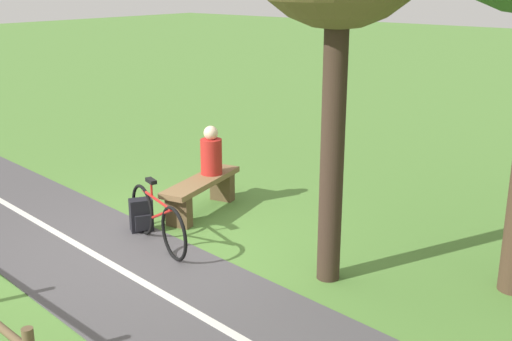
{
  "coord_description": "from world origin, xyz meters",
  "views": [
    {
      "loc": [
        5.04,
        5.86,
        3.34
      ],
      "look_at": [
        -0.64,
        1.14,
        1.1
      ],
      "focal_mm": 44.72,
      "sensor_mm": 36.0,
      "label": 1
    }
  ],
  "objects_px": {
    "bench": "(202,190)",
    "backpack": "(141,216)",
    "person_seated": "(211,153)",
    "bicycle": "(157,219)"
  },
  "relations": [
    {
      "from": "bench",
      "to": "backpack",
      "type": "height_order",
      "value": "bench"
    },
    {
      "from": "bench",
      "to": "person_seated",
      "type": "height_order",
      "value": "person_seated"
    },
    {
      "from": "person_seated",
      "to": "bench",
      "type": "bearing_deg",
      "value": 0.0
    },
    {
      "from": "person_seated",
      "to": "backpack",
      "type": "relative_size",
      "value": 1.58
    },
    {
      "from": "bench",
      "to": "bicycle",
      "type": "distance_m",
      "value": 1.32
    },
    {
      "from": "bicycle",
      "to": "bench",
      "type": "bearing_deg",
      "value": 127.36
    },
    {
      "from": "person_seated",
      "to": "backpack",
      "type": "bearing_deg",
      "value": -14.83
    },
    {
      "from": "person_seated",
      "to": "backpack",
      "type": "height_order",
      "value": "person_seated"
    },
    {
      "from": "bench",
      "to": "person_seated",
      "type": "bearing_deg",
      "value": -180.0
    },
    {
      "from": "bench",
      "to": "backpack",
      "type": "distance_m",
      "value": 1.08
    }
  ]
}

